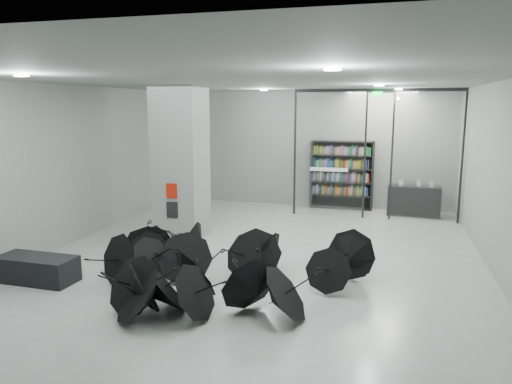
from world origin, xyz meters
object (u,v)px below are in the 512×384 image
(column, at_px, (181,163))
(shop_counter, at_px, (414,201))
(umbrella_cluster, at_px, (208,274))
(bench, at_px, (37,269))
(bookshelf, at_px, (342,175))

(column, relative_size, shop_counter, 2.48)
(column, distance_m, umbrella_cluster, 4.38)
(column, bearing_deg, bench, -109.61)
(column, xyz_separation_m, bench, (-1.41, -3.96, -1.74))
(bookshelf, height_order, shop_counter, bookshelf)
(bench, height_order, umbrella_cluster, umbrella_cluster)
(column, distance_m, bench, 4.55)
(column, bearing_deg, bookshelf, 51.39)
(bench, bearing_deg, umbrella_cluster, 9.37)
(umbrella_cluster, bearing_deg, bookshelf, 78.08)
(umbrella_cluster, bearing_deg, shop_counter, 61.94)
(bookshelf, height_order, umbrella_cluster, bookshelf)
(column, relative_size, umbrella_cluster, 0.69)
(bench, relative_size, shop_counter, 0.99)
(bench, distance_m, umbrella_cluster, 3.50)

